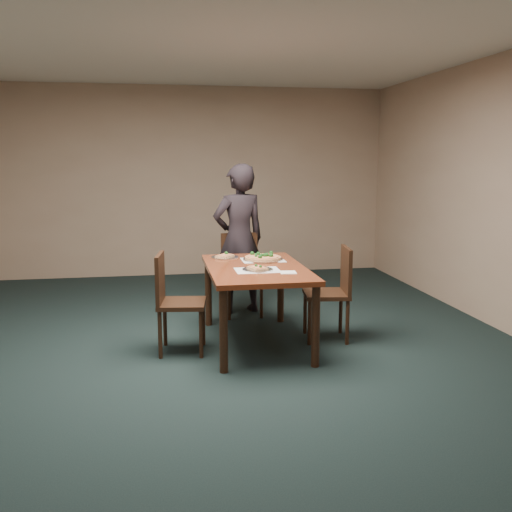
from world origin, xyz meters
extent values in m
plane|color=black|center=(0.00, 0.00, 0.00)|extent=(8.00, 8.00, 0.00)
plane|color=tan|center=(0.00, 4.00, 1.40)|extent=(6.00, 0.00, 6.00)
plane|color=white|center=(0.00, 0.00, 2.80)|extent=(8.00, 8.00, 0.00)
cube|color=maroon|center=(0.45, 0.54, 0.73)|extent=(0.90, 1.50, 0.04)
cylinder|color=black|center=(0.06, -0.15, 0.35)|extent=(0.07, 0.07, 0.70)
cylinder|color=black|center=(0.06, 1.23, 0.35)|extent=(0.07, 0.07, 0.70)
cylinder|color=black|center=(0.84, -0.15, 0.35)|extent=(0.07, 0.07, 0.70)
cylinder|color=black|center=(0.84, 1.23, 0.35)|extent=(0.07, 0.07, 0.70)
cube|color=black|center=(0.47, 1.57, 0.45)|extent=(0.43, 0.43, 0.04)
cylinder|color=black|center=(0.30, 1.39, 0.21)|extent=(0.04, 0.04, 0.43)
cylinder|color=black|center=(0.28, 1.75, 0.21)|extent=(0.04, 0.04, 0.43)
cylinder|color=black|center=(0.66, 1.40, 0.21)|extent=(0.04, 0.04, 0.43)
cylinder|color=black|center=(0.64, 1.76, 0.21)|extent=(0.04, 0.04, 0.43)
cube|color=black|center=(0.46, 1.76, 0.69)|extent=(0.42, 0.05, 0.44)
cube|color=black|center=(-0.25, 0.43, 0.45)|extent=(0.47, 0.47, 0.04)
cylinder|color=black|center=(-0.10, 0.23, 0.21)|extent=(0.04, 0.04, 0.43)
cylinder|color=black|center=(-0.46, 0.28, 0.21)|extent=(0.04, 0.04, 0.43)
cylinder|color=black|center=(-0.05, 0.58, 0.21)|extent=(0.04, 0.04, 0.43)
cylinder|color=black|center=(-0.41, 0.63, 0.21)|extent=(0.04, 0.04, 0.43)
cube|color=black|center=(-0.44, 0.46, 0.69)|extent=(0.09, 0.42, 0.44)
cube|color=black|center=(1.14, 0.56, 0.45)|extent=(0.47, 0.47, 0.04)
cylinder|color=black|center=(0.99, 0.77, 0.21)|extent=(0.04, 0.04, 0.43)
cylinder|color=black|center=(1.34, 0.72, 0.21)|extent=(0.04, 0.04, 0.43)
cylinder|color=black|center=(0.94, 0.41, 0.21)|extent=(0.04, 0.04, 0.43)
cylinder|color=black|center=(1.29, 0.36, 0.21)|extent=(0.04, 0.04, 0.43)
cube|color=black|center=(1.33, 0.54, 0.69)|extent=(0.09, 0.42, 0.44)
imported|color=black|center=(0.45, 1.70, 0.85)|extent=(0.70, 0.56, 1.69)
cube|color=white|center=(0.57, 0.86, 0.75)|extent=(0.42, 0.32, 0.00)
cube|color=white|center=(0.43, 0.36, 0.75)|extent=(0.40, 0.30, 0.00)
cylinder|color=silver|center=(0.57, 0.86, 0.76)|extent=(0.40, 0.40, 0.01)
cylinder|color=#B77546|center=(0.57, 0.86, 0.77)|extent=(0.36, 0.36, 0.02)
cylinder|color=#FACF82|center=(0.57, 0.86, 0.79)|extent=(0.32, 0.32, 0.01)
sphere|color=#123B13|center=(0.61, 0.86, 0.80)|extent=(0.04, 0.04, 0.04)
sphere|color=#123B13|center=(0.54, 0.94, 0.80)|extent=(0.04, 0.04, 0.04)
sphere|color=#123B13|center=(0.64, 0.81, 0.81)|extent=(0.04, 0.04, 0.04)
sphere|color=#123B13|center=(0.59, 0.83, 0.80)|extent=(0.04, 0.04, 0.04)
sphere|color=#123B13|center=(0.56, 0.89, 0.80)|extent=(0.03, 0.03, 0.03)
sphere|color=#123B13|center=(0.67, 0.95, 0.80)|extent=(0.04, 0.04, 0.04)
sphere|color=#123B13|center=(0.56, 0.85, 0.80)|extent=(0.04, 0.04, 0.04)
sphere|color=#123B13|center=(0.51, 0.91, 0.80)|extent=(0.03, 0.03, 0.03)
sphere|color=#123B13|center=(0.50, 0.83, 0.80)|extent=(0.03, 0.03, 0.03)
sphere|color=#123B13|center=(0.48, 0.96, 0.80)|extent=(0.04, 0.04, 0.04)
sphere|color=#123B13|center=(0.61, 0.88, 0.80)|extent=(0.03, 0.03, 0.03)
sphere|color=#123B13|center=(0.52, 0.75, 0.80)|extent=(0.04, 0.04, 0.04)
sphere|color=#123B13|center=(0.61, 0.87, 0.80)|extent=(0.03, 0.03, 0.03)
sphere|color=#123B13|center=(0.60, 0.83, 0.80)|extent=(0.03, 0.03, 0.03)
cylinder|color=silver|center=(0.43, 0.36, 0.76)|extent=(0.28, 0.28, 0.01)
cube|color=#B77546|center=(0.43, 0.36, 0.77)|extent=(0.18, 0.20, 0.02)
cube|color=#FACF82|center=(0.43, 0.36, 0.78)|extent=(0.14, 0.17, 0.01)
sphere|color=#123B13|center=(0.42, 0.37, 0.79)|extent=(0.03, 0.03, 0.03)
sphere|color=#123B13|center=(0.45, 0.31, 0.79)|extent=(0.03, 0.03, 0.03)
cylinder|color=silver|center=(0.22, 1.07, 0.76)|extent=(0.28, 0.28, 0.01)
cube|color=#B77546|center=(0.22, 1.07, 0.77)|extent=(0.21, 0.21, 0.02)
cube|color=#FACF82|center=(0.22, 1.07, 0.78)|extent=(0.17, 0.17, 0.01)
sphere|color=#123B13|center=(0.23, 1.11, 0.79)|extent=(0.03, 0.03, 0.03)
sphere|color=#123B13|center=(0.24, 1.10, 0.79)|extent=(0.03, 0.03, 0.03)
cube|color=white|center=(0.68, 0.20, 0.75)|extent=(0.15, 0.15, 0.01)
camera|label=1|loc=(-0.45, -4.62, 1.75)|focal=40.00mm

